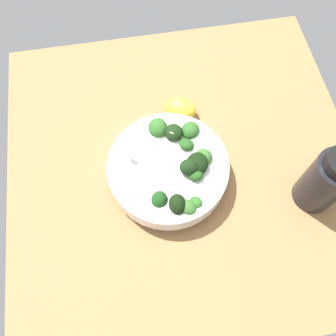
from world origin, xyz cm
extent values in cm
cube|color=#996D42|center=(0.00, 0.00, -2.02)|extent=(69.26, 69.26, 4.04)
cylinder|color=white|center=(2.49, -3.52, 0.68)|extent=(12.35, 12.35, 1.36)
cylinder|color=white|center=(2.49, -3.52, 3.39)|extent=(22.45, 22.45, 4.07)
cylinder|color=silver|center=(2.49, -3.52, 5.02)|extent=(19.57, 19.57, 0.80)
cylinder|color=#3C7A32|center=(11.09, -1.52, 3.61)|extent=(1.64, 1.95, 2.06)
ellipsoid|color=#386B2B|center=(11.09, -1.52, 5.35)|extent=(4.64, 4.64, 3.40)
cylinder|color=#589D47|center=(-3.56, -1.38, 4.45)|extent=(1.64, 1.82, 1.46)
ellipsoid|color=black|center=(-3.56, -1.38, 6.19)|extent=(4.74, 4.94, 3.22)
cylinder|color=#3C7A32|center=(8.90, -6.15, 4.14)|extent=(1.33, 1.64, 1.61)
ellipsoid|color=#194216|center=(8.90, -6.15, 5.58)|extent=(4.60, 4.10, 4.14)
cylinder|color=#2F662B|center=(2.36, 3.03, 4.44)|extent=(1.32, 1.38, 0.97)
ellipsoid|color=#386B2B|center=(2.36, 3.03, 5.91)|extent=(5.04, 4.86, 3.49)
cylinder|color=#3C7A32|center=(4.27, 0.06, 5.45)|extent=(1.69, 1.72, 0.96)
ellipsoid|color=black|center=(4.27, 0.06, 6.85)|extent=(3.35, 4.48, 4.49)
cylinder|color=#589D47|center=(5.49, 1.01, 4.56)|extent=(1.29, 1.02, 1.76)
ellipsoid|color=#23511C|center=(5.49, 1.01, 6.09)|extent=(3.94, 3.46, 3.23)
cylinder|color=#4A8F3C|center=(-0.92, 0.57, 4.44)|extent=(1.44, 1.28, 1.17)
ellipsoid|color=#23511C|center=(-0.92, 0.57, 5.70)|extent=(3.92, 3.88, 3.53)
cylinder|color=#589D47|center=(10.39, -3.22, 4.18)|extent=(1.44, 1.42, 1.47)
ellipsoid|color=black|center=(10.39, -3.22, 5.81)|extent=(4.62, 3.49, 4.66)
cylinder|color=#3C7A32|center=(-5.26, -4.15, 4.02)|extent=(1.75, 1.62, 1.67)
ellipsoid|color=#2D6023|center=(-5.26, -4.15, 5.93)|extent=(4.90, 5.40, 4.27)
cylinder|color=#2F662B|center=(-3.79, 1.79, 3.87)|extent=(1.82, 1.70, 1.73)
ellipsoid|color=#2D6023|center=(-3.79, 1.79, 5.67)|extent=(4.78, 5.43, 3.99)
cylinder|color=#4A8F3C|center=(10.36, -0.43, 3.96)|extent=(1.32, 1.18, 1.23)
ellipsoid|color=#2D6023|center=(10.36, -0.43, 5.22)|extent=(3.32, 3.80, 3.21)
cylinder|color=#589D47|center=(3.69, 1.54, 4.48)|extent=(1.97, 2.14, 1.72)
ellipsoid|color=black|center=(3.69, 1.54, 6.30)|extent=(6.12, 6.25, 5.19)
ellipsoid|color=#DBBC84|center=(-1.70, -4.86, 5.65)|extent=(1.96, 1.31, 0.54)
ellipsoid|color=#DBBC84|center=(0.11, -10.31, 7.72)|extent=(1.95, 2.03, 0.91)
ellipsoid|color=#DBBC84|center=(-3.12, -1.39, 7.17)|extent=(1.19, 1.94, 0.86)
ellipsoid|color=yellow|center=(-11.37, 1.46, 2.13)|extent=(7.20, 8.08, 4.26)
cylinder|color=black|center=(11.00, 22.83, 6.51)|extent=(7.43, 7.43, 13.02)
camera|label=1|loc=(30.01, -8.27, 64.75)|focal=38.50mm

